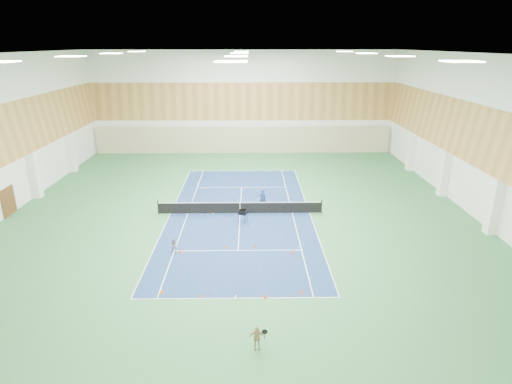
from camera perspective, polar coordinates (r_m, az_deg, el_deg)
The scene contains 21 objects.
ground at distance 33.72m, azimuth -2.13°, elevation -2.86°, with size 40.00×40.00×0.00m, color #2F6F3E.
room_shell at distance 31.95m, azimuth -2.26°, elevation 7.16°, with size 36.00×40.00×12.00m, color white, non-canonical shape.
wood_cladding at distance 31.59m, azimuth -2.31°, elevation 10.71°, with size 36.00×40.00×8.00m, color #C08947, non-canonical shape.
ceiling_light_grid at distance 31.26m, azimuth -2.41°, elevation 17.83°, with size 21.40×25.40×0.06m, color white, non-canonical shape.
court_surface at distance 33.71m, azimuth -2.13°, elevation -2.86°, with size 10.97×23.77×0.01m, color navy.
tennis_balls_scatter at distance 33.70m, azimuth -2.13°, elevation -2.79°, with size 10.57×22.77×0.07m, color #D4F429, non-canonical shape.
tennis_net at distance 33.51m, azimuth -2.14°, elevation -1.99°, with size 12.80×0.10×1.10m, color black, non-canonical shape.
back_curtain at distance 52.18m, azimuth -1.70°, elevation 6.96°, with size 35.40×0.16×3.20m, color #C6B793.
door_left_b at distance 38.21m, azimuth -30.12°, elevation -1.10°, with size 0.08×1.80×2.20m, color #593319.
coach at distance 34.56m, azimuth 0.88°, elevation -0.84°, with size 0.59×0.39×1.63m, color navy.
child_court at distance 27.87m, azimuth -10.85°, elevation -7.04°, with size 0.48×0.38×1.00m, color gray.
child_apron at distance 19.60m, azimuth 0.10°, elevation -18.84°, with size 0.68×0.28×1.16m, color tan.
ball_cart at distance 31.85m, azimuth -1.77°, elevation -3.25°, with size 0.58×0.58×1.01m, color black, non-canonical shape.
cone_svc_a at distance 27.92m, azimuth -10.03°, elevation -7.81°, with size 0.21×0.21×0.24m, color #F5450C.
cone_svc_b at distance 28.20m, azimuth -3.88°, elevation -7.26°, with size 0.21×0.21×0.23m, color orange.
cone_svc_c at distance 28.27m, azimuth -0.11°, elevation -7.15°, with size 0.20×0.20×0.22m, color #EC440C.
cone_svc_d at distance 27.50m, azimuth 4.91°, elevation -8.00°, with size 0.22×0.22×0.25m, color #E5460C.
cone_base_a at distance 24.02m, azimuth -12.45°, elevation -12.79°, with size 0.21×0.21×0.23m, color #FF650D.
cone_base_b at distance 23.35m, azimuth -7.24°, elevation -13.49°, with size 0.19×0.19×0.21m, color #FF4E0D.
cone_base_c at distance 23.08m, azimuth 1.23°, elevation -13.72°, with size 0.21×0.21×0.23m, color #F2430C.
cone_base_d at distance 23.60m, azimuth 6.08°, elevation -13.03°, with size 0.20×0.20×0.22m, color #F5530C.
Camera 1 is at (0.80, -31.24, 12.66)m, focal length 30.00 mm.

